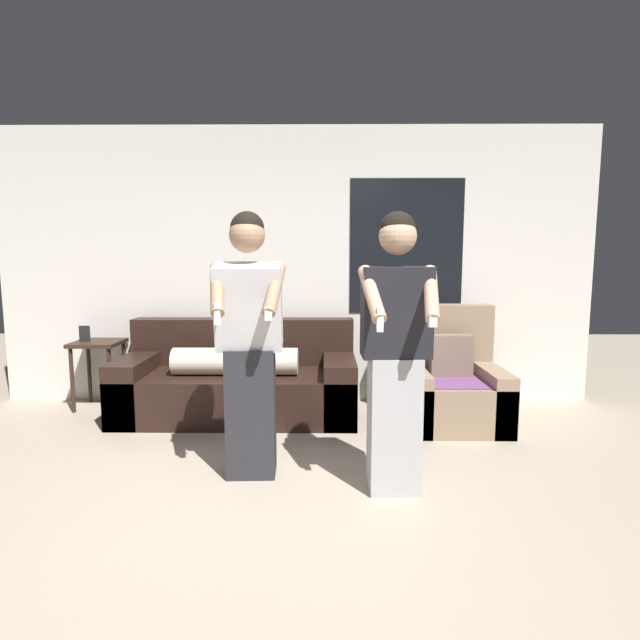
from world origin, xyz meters
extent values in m
plane|color=tan|center=(0.00, 0.00, 0.00)|extent=(14.00, 14.00, 0.00)
cube|color=silver|center=(0.00, 2.62, 1.35)|extent=(5.85, 0.06, 2.70)
cube|color=black|center=(1.09, 2.59, 1.55)|extent=(1.10, 0.01, 1.30)
cube|color=black|center=(-0.49, 2.09, 0.21)|extent=(2.12, 0.91, 0.41)
cube|color=black|center=(-0.49, 2.43, 0.64)|extent=(2.12, 0.22, 0.44)
cube|color=black|center=(-1.41, 2.09, 0.28)|extent=(0.28, 0.91, 0.55)
cube|color=black|center=(0.43, 2.09, 0.28)|extent=(0.28, 0.91, 0.55)
cylinder|color=beige|center=(-0.49, 1.98, 0.53)|extent=(1.10, 0.24, 0.24)
cube|color=#937A60|center=(1.40, 1.89, 0.20)|extent=(0.85, 0.84, 0.40)
cube|color=#937A60|center=(1.40, 2.21, 0.71)|extent=(0.85, 0.20, 0.61)
cube|color=#937A60|center=(1.07, 1.89, 0.25)|extent=(0.18, 0.84, 0.50)
cube|color=#937A60|center=(1.73, 1.89, 0.25)|extent=(0.18, 0.84, 0.50)
cube|color=#704275|center=(1.40, 1.85, 0.41)|extent=(0.72, 0.68, 0.01)
cube|color=#7A6656|center=(1.40, 1.95, 0.60)|extent=(0.36, 0.14, 0.36)
cube|color=#332319|center=(-1.88, 2.35, 0.63)|extent=(0.44, 0.42, 0.04)
cylinder|color=#332319|center=(-2.06, 2.18, 0.31)|extent=(0.04, 0.04, 0.61)
cylinder|color=#332319|center=(-1.70, 2.18, 0.31)|extent=(0.04, 0.04, 0.61)
cylinder|color=#332319|center=(-2.06, 2.52, 0.31)|extent=(0.04, 0.04, 0.61)
cylinder|color=#332319|center=(-1.70, 2.52, 0.31)|extent=(0.04, 0.04, 0.61)
cube|color=black|center=(-1.99, 2.33, 0.72)|extent=(0.10, 0.02, 0.17)
cube|color=#28282D|center=(-0.19, 0.87, 0.43)|extent=(0.33, 0.25, 0.86)
cube|color=silver|center=(-0.19, 0.84, 1.13)|extent=(0.43, 0.34, 0.58)
sphere|color=#A37A5B|center=(-0.19, 0.82, 1.59)|extent=(0.23, 0.23, 0.23)
sphere|color=black|center=(-0.19, 0.83, 1.63)|extent=(0.21, 0.21, 0.21)
cylinder|color=#A37A5B|center=(-0.36, 0.68, 1.25)|extent=(0.15, 0.36, 0.32)
cube|color=white|center=(-0.33, 0.53, 1.12)|extent=(0.04, 0.04, 0.13)
cylinder|color=#A37A5B|center=(-0.01, 0.69, 1.25)|extent=(0.13, 0.36, 0.32)
cube|color=white|center=(-0.03, 0.54, 1.12)|extent=(0.05, 0.04, 0.08)
cube|color=#B2B2B7|center=(0.72, 0.64, 0.42)|extent=(0.32, 0.25, 0.85)
cube|color=black|center=(0.72, 0.64, 1.12)|extent=(0.42, 0.25, 0.55)
sphere|color=tan|center=(0.72, 0.64, 1.57)|extent=(0.22, 0.22, 0.22)
sphere|color=black|center=(0.72, 0.65, 1.61)|extent=(0.21, 0.21, 0.21)
cylinder|color=tan|center=(0.56, 0.48, 1.24)|extent=(0.15, 0.36, 0.32)
cube|color=white|center=(0.59, 0.34, 1.11)|extent=(0.04, 0.04, 0.13)
cylinder|color=tan|center=(0.90, 0.50, 1.24)|extent=(0.13, 0.36, 0.32)
cube|color=white|center=(0.88, 0.35, 1.11)|extent=(0.05, 0.04, 0.08)
camera|label=1|loc=(0.29, -2.33, 1.45)|focal=28.00mm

